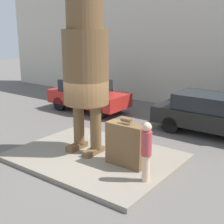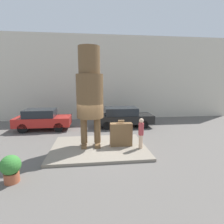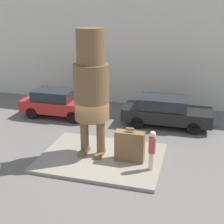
# 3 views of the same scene
# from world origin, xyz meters

# --- Properties ---
(ground_plane) EXTENTS (60.00, 60.00, 0.00)m
(ground_plane) POSITION_xyz_m (0.00, 0.00, 0.00)
(ground_plane) COLOR #605B56
(pedestal) EXTENTS (5.12, 3.89, 0.15)m
(pedestal) POSITION_xyz_m (0.00, 0.00, 0.07)
(pedestal) COLOR gray
(pedestal) RESTS_ON ground_plane
(building_backdrop) EXTENTS (28.00, 0.60, 8.00)m
(building_backdrop) POSITION_xyz_m (0.00, 8.20, 4.00)
(building_backdrop) COLOR beige
(building_backdrop) RESTS_ON ground_plane
(statue_figure) EXTENTS (1.43, 1.43, 5.29)m
(statue_figure) POSITION_xyz_m (-0.44, 0.15, 3.24)
(statue_figure) COLOR brown
(statue_figure) RESTS_ON pedestal
(giant_suitcase) EXTENTS (1.20, 0.44, 1.46)m
(giant_suitcase) POSITION_xyz_m (1.22, -0.03, 0.79)
(giant_suitcase) COLOR brown
(giant_suitcase) RESTS_ON pedestal
(tourist) EXTENTS (0.28, 0.28, 1.63)m
(tourist) POSITION_xyz_m (2.21, -0.54, 1.04)
(tourist) COLOR beige
(tourist) RESTS_ON pedestal
(parked_car_red) EXTENTS (4.07, 1.80, 1.59)m
(parked_car_red) POSITION_xyz_m (-4.11, 4.39, 0.84)
(parked_car_red) COLOR #B2231E
(parked_car_red) RESTS_ON ground_plane
(parked_car_black) EXTENTS (4.68, 1.83, 1.59)m
(parked_car_black) POSITION_xyz_m (2.17, 4.60, 0.84)
(parked_car_black) COLOR black
(parked_car_black) RESTS_ON ground_plane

